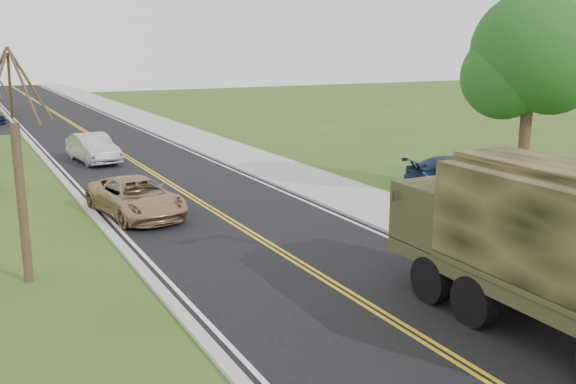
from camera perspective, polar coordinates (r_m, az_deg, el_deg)
road at (r=48.51m, az=-17.57°, el=5.13°), size 8.00×120.00×0.01m
curb_right at (r=49.39m, az=-12.82°, el=5.61°), size 0.30×120.00×0.12m
sidewalk_right at (r=49.86m, az=-10.87°, el=5.75°), size 3.20×120.00×0.10m
curb_left at (r=47.97m, az=-22.46°, el=4.73°), size 0.30×120.00×0.10m
leafy_tree at (r=26.04m, az=20.78°, el=10.79°), size 4.83×4.50×8.10m
bare_tree_a at (r=17.80m, az=-22.73°, el=0.65°), size 1.93×2.26×6.08m
military_truck at (r=14.66m, az=22.10°, el=-3.77°), size 2.75×7.53×3.73m
suv_champagne at (r=23.94m, az=-13.37°, el=-0.47°), size 2.98×5.28×1.39m
sedan_silver at (r=35.56m, az=-16.94°, el=3.74°), size 2.16×4.75×1.51m
pickup_navy at (r=29.02m, az=14.82°, el=1.74°), size 4.93×2.66×1.36m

